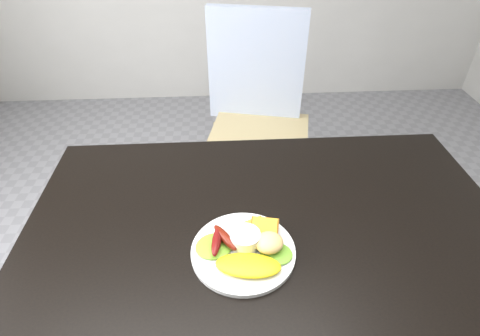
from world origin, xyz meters
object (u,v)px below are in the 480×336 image
(plate, at_px, (243,251))
(dining_table, at_px, (269,236))
(person, at_px, (322,132))
(dining_chair, at_px, (259,139))

(plate, bearing_deg, dining_table, 43.80)
(dining_table, bearing_deg, person, 64.47)
(person, bearing_deg, dining_table, 55.76)
(dining_table, distance_m, dining_chair, 0.91)
(dining_chair, bearing_deg, plate, -85.77)
(person, bearing_deg, plate, 53.20)
(dining_table, xyz_separation_m, plate, (-0.07, -0.07, 0.03))
(dining_table, relative_size, plate, 5.07)
(dining_chair, distance_m, plate, 0.99)
(plate, bearing_deg, person, 61.91)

